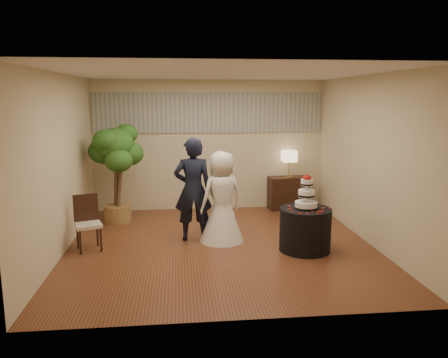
{
  "coord_description": "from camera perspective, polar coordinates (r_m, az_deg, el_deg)",
  "views": [
    {
      "loc": [
        -0.67,
        -6.91,
        2.42
      ],
      "look_at": [
        0.1,
        0.4,
        1.05
      ],
      "focal_mm": 35.0,
      "sensor_mm": 36.0,
      "label": 1
    }
  ],
  "objects": [
    {
      "name": "wall_right",
      "position": [
        7.68,
        18.46,
        2.37
      ],
      "size": [
        0.06,
        5.0,
        2.8
      ],
      "primitive_type": "cube",
      "color": "beige",
      "rests_on": "ground"
    },
    {
      "name": "cake_table",
      "position": [
        7.15,
        10.55,
        -6.5
      ],
      "size": [
        1.04,
        1.04,
        0.69
      ],
      "primitive_type": "cylinder",
      "rotation": [
        0.0,
        0.0,
        0.33
      ],
      "color": "black",
      "rests_on": "floor"
    },
    {
      "name": "ceiling",
      "position": [
        6.96,
        -0.49,
        13.68
      ],
      "size": [
        5.0,
        5.0,
        0.0
      ],
      "primitive_type": "cube",
      "color": "white",
      "rests_on": "wall_back"
    },
    {
      "name": "floor",
      "position": [
        7.36,
        -0.45,
        -8.66
      ],
      "size": [
        5.0,
        5.0,
        0.0
      ],
      "primitive_type": "cube",
      "color": "brown",
      "rests_on": "ground"
    },
    {
      "name": "bride",
      "position": [
        7.39,
        -0.3,
        -2.3
      ],
      "size": [
        1.01,
        1.01,
        1.55
      ],
      "primitive_type": "imported",
      "rotation": [
        0.0,
        0.0,
        3.57
      ],
      "color": "white",
      "rests_on": "floor"
    },
    {
      "name": "console",
      "position": [
        9.72,
        8.39,
        -1.81
      ],
      "size": [
        0.9,
        0.47,
        0.72
      ],
      "primitive_type": "cube",
      "rotation": [
        0.0,
        0.0,
        0.1
      ],
      "color": "black",
      "rests_on": "floor"
    },
    {
      "name": "side_chair",
      "position": [
        7.34,
        -17.31,
        -5.55
      ],
      "size": [
        0.53,
        0.54,
        0.89
      ],
      "primitive_type": null,
      "rotation": [
        0.0,
        0.0,
        0.35
      ],
      "color": "black",
      "rests_on": "floor"
    },
    {
      "name": "table_lamp",
      "position": [
        9.6,
        8.5,
        1.98
      ],
      "size": [
        0.29,
        0.29,
        0.58
      ],
      "primitive_type": null,
      "color": "beige",
      "rests_on": "console"
    },
    {
      "name": "wall_front",
      "position": [
        4.58,
        2.57,
        -2.34
      ],
      "size": [
        5.0,
        0.06,
        2.8
      ],
      "primitive_type": "cube",
      "color": "beige",
      "rests_on": "ground"
    },
    {
      "name": "groom",
      "position": [
        7.43,
        -4.07,
        -1.37
      ],
      "size": [
        0.65,
        0.43,
        1.77
      ],
      "primitive_type": "imported",
      "rotation": [
        0.0,
        0.0,
        3.14
      ],
      "color": "black",
      "rests_on": "floor"
    },
    {
      "name": "mural_border",
      "position": [
        9.42,
        -1.96,
        8.6
      ],
      "size": [
        4.9,
        0.02,
        0.85
      ],
      "primitive_type": "cube",
      "color": "#9B9C91",
      "rests_on": "wall_back"
    },
    {
      "name": "wall_left",
      "position": [
        7.22,
        -20.63,
        1.75
      ],
      "size": [
        0.06,
        5.0,
        2.8
      ],
      "primitive_type": "cube",
      "color": "beige",
      "rests_on": "ground"
    },
    {
      "name": "wall_back",
      "position": [
        9.49,
        -1.94,
        4.38
      ],
      "size": [
        5.0,
        0.06,
        2.8
      ],
      "primitive_type": "cube",
      "color": "beige",
      "rests_on": "ground"
    },
    {
      "name": "wedding_cake",
      "position": [
        6.99,
        10.72,
        -1.6
      ],
      "size": [
        0.36,
        0.36,
        0.56
      ],
      "primitive_type": null,
      "color": "white",
      "rests_on": "cake_table"
    },
    {
      "name": "ficus_tree",
      "position": [
        8.73,
        -13.94,
        0.74
      ],
      "size": [
        1.32,
        1.32,
        1.96
      ],
      "primitive_type": null,
      "rotation": [
        0.0,
        0.0,
        0.83
      ],
      "color": "#2A5B1C",
      "rests_on": "floor"
    }
  ]
}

